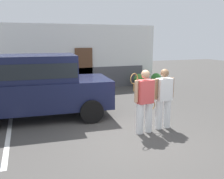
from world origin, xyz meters
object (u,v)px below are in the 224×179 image
parked_suv (34,84)px  potted_plant_secondary (156,79)px  potted_plant_by_porch (139,80)px  tennis_player_man (145,101)px  tennis_player_woman (163,98)px

parked_suv → potted_plant_secondary: 7.40m
potted_plant_secondary → potted_plant_by_porch: bearing=-177.9°
potted_plant_by_porch → parked_suv: bearing=-147.5°
tennis_player_man → potted_plant_by_porch: 6.42m
potted_plant_by_porch → tennis_player_man: bearing=-115.0°
tennis_player_man → tennis_player_woman: bearing=-175.2°
parked_suv → tennis_player_woman: size_ratio=2.74×
tennis_player_woman → potted_plant_by_porch: (2.04, 5.67, -0.48)m
tennis_player_man → potted_plant_secondary: size_ratio=2.43×
potted_plant_by_porch → potted_plant_secondary: potted_plant_by_porch is taller
tennis_player_man → potted_plant_secondary: bearing=-129.0°
potted_plant_by_porch → potted_plant_secondary: (1.06, 0.04, -0.01)m
parked_suv → tennis_player_man: parked_suv is taller
tennis_player_woman → potted_plant_secondary: size_ratio=2.41×
tennis_player_woman → potted_plant_by_porch: 6.04m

